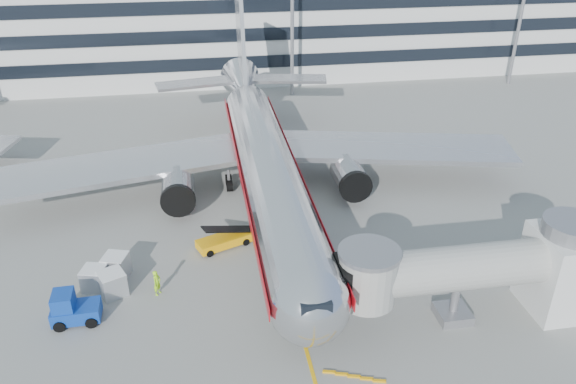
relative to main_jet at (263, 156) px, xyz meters
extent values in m
plane|color=gray|center=(0.00, -11.72, -4.23)|extent=(180.00, 180.00, 0.00)
cube|color=#FBB20D|center=(0.00, -1.72, -4.23)|extent=(0.25, 70.00, 0.01)
cylinder|color=silver|center=(0.00, -3.72, -0.03)|extent=(5.00, 36.00, 5.00)
sphere|color=silver|center=(0.00, -21.72, -0.03)|extent=(5.00, 5.00, 5.00)
cone|color=silver|center=(0.00, 19.28, 0.57)|extent=(5.00, 10.00, 5.00)
cube|color=black|center=(0.00, -23.22, 1.09)|extent=(1.80, 1.20, 0.90)
cube|color=#B7B7BC|center=(13.00, 1.78, -0.83)|extent=(24.95, 12.07, 0.50)
cube|color=#B7B7BC|center=(-13.00, 1.78, -0.83)|extent=(24.95, 12.07, 0.50)
cylinder|color=#99999E|center=(8.00, -1.72, -2.03)|extent=(3.00, 4.20, 3.00)
cylinder|color=#99999E|center=(-8.00, -1.72, -2.03)|extent=(3.00, 4.20, 3.00)
cylinder|color=black|center=(8.00, -3.72, -2.03)|extent=(3.10, 0.50, 3.10)
cylinder|color=black|center=(-8.00, -3.72, -2.03)|extent=(3.10, 0.50, 3.10)
cube|color=#B7B7BC|center=(0.00, 19.78, 4.97)|extent=(0.45, 9.39, 13.72)
cube|color=#B7B7BC|center=(5.50, 20.28, 1.17)|extent=(10.41, 4.94, 0.35)
cube|color=#B7B7BC|center=(-5.50, 20.28, 1.17)|extent=(10.41, 4.94, 0.35)
cylinder|color=gray|center=(0.00, -19.72, -3.33)|extent=(0.24, 0.24, 1.80)
cylinder|color=black|center=(0.00, -19.72, -3.78)|extent=(0.35, 0.90, 0.90)
cylinder|color=gray|center=(3.20, 2.28, -3.23)|extent=(0.30, 0.30, 2.00)
cylinder|color=gray|center=(-3.20, 2.28, -3.23)|extent=(0.30, 0.30, 2.00)
cube|color=#B60D15|center=(2.52, -3.72, 0.27)|extent=(0.06, 38.00, 0.90)
cube|color=#B60D15|center=(-2.52, -3.72, 0.27)|extent=(0.06, 38.00, 0.90)
cube|color=silver|center=(18.00, -19.72, -1.23)|extent=(4.00, 4.50, 6.00)
cylinder|color=gray|center=(18.00, -19.72, 2.27)|extent=(4.00, 4.00, 1.00)
cylinder|color=#A8A8A3|center=(10.50, -19.72, -0.03)|extent=(13.00, 3.00, 3.00)
cylinder|color=#A8A8A3|center=(4.20, -19.72, -0.03)|extent=(3.80, 3.80, 3.40)
cylinder|color=gray|center=(4.20, -19.72, 1.87)|extent=(4.00, 4.00, 0.30)
cube|color=black|center=(2.90, -19.72, -0.03)|extent=(1.40, 2.60, 2.60)
cylinder|color=gray|center=(10.50, -19.72, -2.63)|extent=(0.56, 0.56, 3.20)
cube|color=gray|center=(10.50, -19.72, -3.88)|extent=(2.20, 2.20, 0.70)
cylinder|color=black|center=(9.60, -19.72, -3.88)|extent=(0.35, 0.70, 0.70)
cylinder|color=black|center=(11.40, -19.72, -3.88)|extent=(0.35, 0.70, 0.70)
cube|color=silver|center=(0.00, 46.28, 3.27)|extent=(150.00, 24.00, 15.00)
cube|color=black|center=(0.00, 34.18, -0.23)|extent=(150.00, 0.30, 1.80)
cube|color=black|center=(0.00, 34.18, 3.77)|extent=(150.00, 0.30, 1.80)
cube|color=black|center=(0.00, 34.18, 7.77)|extent=(150.00, 0.30, 1.80)
cylinder|color=gray|center=(8.00, 30.28, 8.27)|extent=(0.50, 0.50, 25.00)
cube|color=#F8A70A|center=(-4.39, -8.23, -3.68)|extent=(4.76, 3.16, 0.71)
cube|color=black|center=(-4.39, -8.23, -2.76)|extent=(4.78, 2.77, 1.56)
cylinder|color=black|center=(-6.17, -8.17, -3.93)|extent=(0.67, 0.49, 0.61)
cylinder|color=black|center=(-5.64, -9.49, -3.93)|extent=(0.67, 0.49, 0.61)
cylinder|color=black|center=(-3.14, -6.97, -3.93)|extent=(0.67, 0.49, 0.61)
cylinder|color=black|center=(-2.62, -8.29, -3.93)|extent=(0.67, 0.49, 0.61)
cube|color=#0E379A|center=(-14.86, -15.77, -3.50)|extent=(3.21, 1.89, 1.02)
cube|color=#0E379A|center=(-15.54, -15.78, -2.48)|extent=(1.40, 1.73, 1.25)
cube|color=black|center=(-15.54, -15.78, -2.08)|extent=(1.28, 1.50, 0.11)
cylinder|color=black|center=(-15.90, -14.94, -3.84)|extent=(0.80, 0.36, 0.79)
cylinder|color=black|center=(-15.86, -16.64, -3.84)|extent=(0.80, 0.36, 0.79)
cylinder|color=black|center=(-13.86, -14.89, -3.84)|extent=(0.80, 0.36, 0.79)
cylinder|color=black|center=(-13.82, -16.59, -3.84)|extent=(0.80, 0.36, 0.79)
cube|color=silver|center=(-12.70, -10.95, -3.35)|extent=(2.14, 2.14, 1.77)
cube|color=white|center=(-12.70, -10.95, -2.44)|extent=(2.14, 2.14, 0.07)
cube|color=silver|center=(-14.11, -12.24, -3.39)|extent=(2.00, 2.00, 1.69)
cube|color=white|center=(-14.11, -12.24, -2.53)|extent=(2.00, 2.00, 0.06)
cube|color=silver|center=(-12.74, -13.14, -3.35)|extent=(2.28, 2.28, 1.78)
cube|color=white|center=(-12.74, -13.14, -2.44)|extent=(2.28, 2.28, 0.07)
imported|color=#ADFF1A|center=(-9.55, -13.70, -3.24)|extent=(0.78, 0.87, 1.99)
camera|label=1|loc=(-5.60, -47.51, 21.52)|focal=35.00mm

